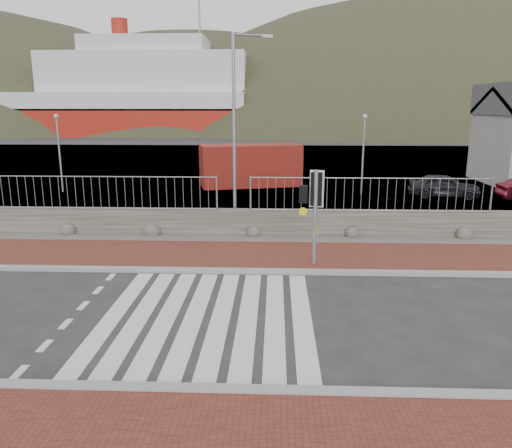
{
  "coord_description": "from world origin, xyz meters",
  "views": [
    {
      "loc": [
        1.49,
        -10.25,
        4.6
      ],
      "look_at": [
        0.96,
        3.0,
        1.42
      ],
      "focal_mm": 35.0,
      "sensor_mm": 36.0,
      "label": 1
    }
  ],
  "objects_px": {
    "shipping_container": "(250,165)",
    "streetlight": "(237,122)",
    "ferry": "(107,99)",
    "car_a": "(444,186)",
    "traffic_signal_far": "(314,197)"
  },
  "relations": [
    {
      "from": "traffic_signal_far",
      "to": "streetlight",
      "type": "distance_m",
      "value": 5.47
    },
    {
      "from": "ferry",
      "to": "streetlight",
      "type": "relative_size",
      "value": 7.08
    },
    {
      "from": "ferry",
      "to": "streetlight",
      "type": "distance_m",
      "value": 64.69
    },
    {
      "from": "shipping_container",
      "to": "streetlight",
      "type": "bearing_deg",
      "value": -103.92
    },
    {
      "from": "shipping_container",
      "to": "traffic_signal_far",
      "type": "bearing_deg",
      "value": -94.43
    },
    {
      "from": "streetlight",
      "to": "car_a",
      "type": "height_order",
      "value": "streetlight"
    },
    {
      "from": "streetlight",
      "to": "car_a",
      "type": "distance_m",
      "value": 12.62
    },
    {
      "from": "car_a",
      "to": "streetlight",
      "type": "bearing_deg",
      "value": 136.27
    },
    {
      "from": "streetlight",
      "to": "traffic_signal_far",
      "type": "bearing_deg",
      "value": -79.57
    },
    {
      "from": "traffic_signal_far",
      "to": "car_a",
      "type": "bearing_deg",
      "value": -108.82
    },
    {
      "from": "streetlight",
      "to": "ferry",
      "type": "bearing_deg",
      "value": 93.5
    },
    {
      "from": "ferry",
      "to": "streetlight",
      "type": "xyz_separation_m",
      "value": [
        24.72,
        -59.76,
        -1.39
      ]
    },
    {
      "from": "ferry",
      "to": "shipping_container",
      "type": "xyz_separation_m",
      "value": [
        24.66,
        -49.38,
        -4.18
      ]
    },
    {
      "from": "ferry",
      "to": "car_a",
      "type": "distance_m",
      "value": 63.31
    },
    {
      "from": "streetlight",
      "to": "shipping_container",
      "type": "xyz_separation_m",
      "value": [
        -0.07,
        10.38,
        -2.79
      ]
    }
  ]
}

